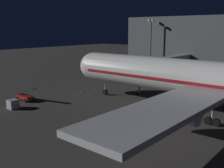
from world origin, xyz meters
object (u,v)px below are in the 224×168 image
traffic_cone_nose_starboard (81,92)px  belt_loader (25,96)px  traffic_cone_nose_port (94,89)px  baggage_container_mid_row (13,104)px  apron_floodlight_mast (151,44)px  jet_bridge (160,63)px

traffic_cone_nose_starboard → belt_loader: bearing=-17.4°
traffic_cone_nose_port → traffic_cone_nose_starboard: (4.40, 0.00, 0.00)m
baggage_container_mid_row → traffic_cone_nose_starboard: 16.77m
belt_loader → traffic_cone_nose_port: 16.91m
baggage_container_mid_row → traffic_cone_nose_starboard: bearing=178.8°
baggage_container_mid_row → traffic_cone_nose_port: baggage_container_mid_row is taller
apron_floodlight_mast → traffic_cone_nose_starboard: size_ratio=31.06×
belt_loader → traffic_cone_nose_starboard: belt_loader is taller
baggage_container_mid_row → traffic_cone_nose_port: 21.17m
jet_bridge → traffic_cone_nose_port: (11.39, -11.06, -5.90)m
apron_floodlight_mast → traffic_cone_nose_starboard: apron_floodlight_mast is taller
apron_floodlight_mast → traffic_cone_nose_port: 25.25m
belt_loader → baggage_container_mid_row: size_ratio=4.28×
jet_bridge → apron_floodlight_mast: bearing=-139.2°
apron_floodlight_mast → traffic_cone_nose_starboard: (27.70, -0.78, -9.69)m
jet_bridge → belt_loader: (27.86, -14.84, -5.33)m
baggage_container_mid_row → belt_loader: bearing=-143.7°
belt_loader → apron_floodlight_mast: bearing=173.5°
belt_loader → traffic_cone_nose_port: size_ratio=13.42×
apron_floodlight_mast → baggage_container_mid_row: (44.46, -1.12, -9.13)m
jet_bridge → traffic_cone_nose_port: 16.93m
apron_floodlight_mast → belt_loader: size_ratio=2.31×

